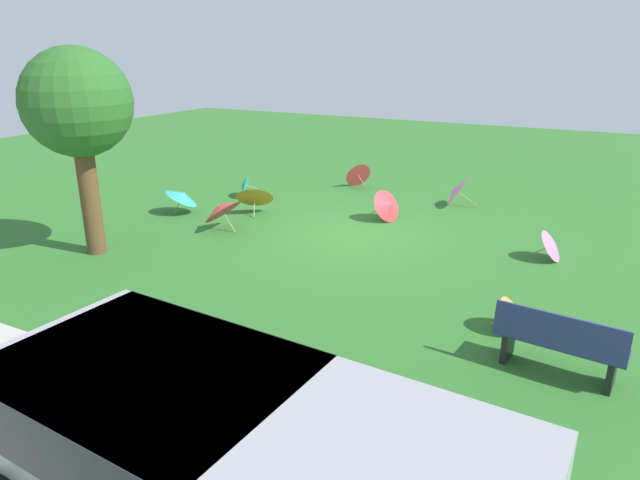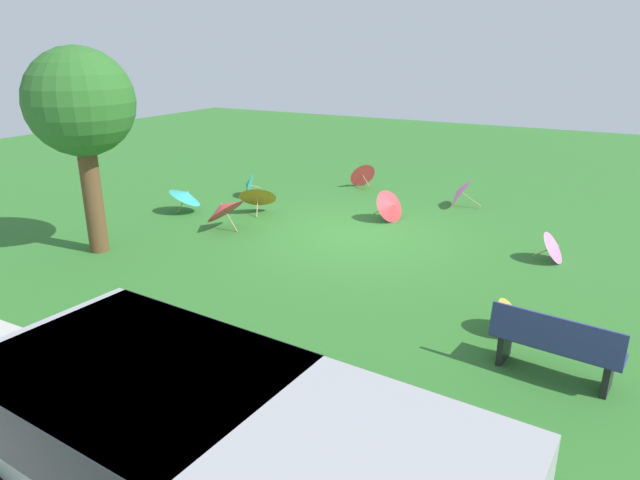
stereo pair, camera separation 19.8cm
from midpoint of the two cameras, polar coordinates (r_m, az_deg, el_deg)
The scene contains 14 objects.
ground at distance 12.85m, azimuth 2.81°, elevation 0.61°, with size 40.00×40.00×0.00m, color #2D6B28.
road_strip at distance 7.05m, azimuth -29.11°, elevation -18.91°, with size 40.00×3.80×0.01m, color #B2AFA8.
van_dark at distance 4.99m, azimuth -11.20°, elevation -20.60°, with size 4.72×2.39×1.53m.
park_bench at distance 7.91m, azimuth 22.20°, elevation -9.56°, with size 1.65×0.67×0.90m.
shade_tree at distance 12.01m, azimuth -23.63°, elevation 12.24°, with size 2.07×2.07×4.06m.
parasol_red_0 at distance 13.18m, azimuth -10.37°, elevation 3.13°, with size 0.89×0.95×0.87m.
parasol_teal_0 at distance 14.73m, azimuth -14.02°, elevation 4.35°, with size 1.16×1.16×0.74m.
parasol_red_1 at distance 17.15m, azimuth 3.44°, elevation 6.65°, with size 0.87×0.91×0.77m.
parasol_teal_1 at distance 16.06m, azimuth -7.99°, elevation 5.48°, with size 0.62×0.72×0.68m.
parasol_red_2 at distance 13.79m, azimuth 6.52°, elevation 3.51°, with size 0.94×0.95×0.79m.
parasol_orange_0 at distance 8.92m, azimuth 18.44°, elevation -7.11°, with size 0.58×0.63×0.56m.
parasol_pink_0 at distance 15.38m, azimuth 13.10°, elevation 4.88°, with size 0.94×0.99×0.85m.
parasol_orange_1 at distance 14.40m, azimuth -6.96°, elevation 4.53°, with size 1.20×1.16×0.85m.
parasol_pink_1 at distance 12.05m, azimuth 21.95°, elevation -0.49°, with size 0.66×0.72×0.63m.
Camera 1 is at (-4.99, 11.13, 4.07)m, focal length 31.85 mm.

